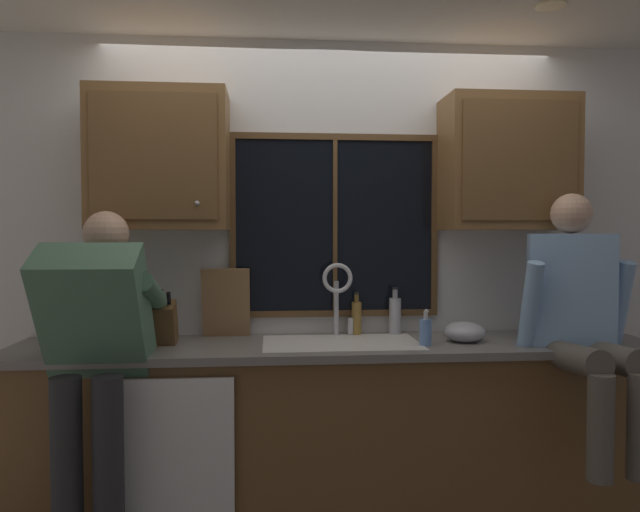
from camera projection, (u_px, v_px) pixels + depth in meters
back_wall at (330, 269)px, 3.34m from camera, size 5.62×0.12×2.55m
ceiling_downlight_right at (551, 5)px, 2.72m from camera, size 0.14×0.14×0.01m
window_glass at (335, 226)px, 3.26m from camera, size 1.10×0.02×0.95m
window_frame_top at (335, 137)px, 3.24m from camera, size 1.17×0.02×0.04m
window_frame_bottom at (335, 313)px, 3.27m from camera, size 1.17×0.02×0.04m
window_frame_left at (233, 225)px, 3.21m from camera, size 0.03×0.02×0.95m
window_frame_right at (434, 226)px, 3.30m from camera, size 0.03×0.02×0.95m
window_mullion_center at (335, 226)px, 3.25m from camera, size 0.02×0.02×0.95m
lower_cabinet_run at (337, 434)px, 3.02m from camera, size 3.22×0.58×0.88m
countertop at (337, 347)px, 2.99m from camera, size 3.28×0.62×0.04m
dishwasher_front at (168, 460)px, 2.64m from camera, size 0.60×0.02×0.74m
upper_cabinet_left at (160, 160)px, 3.01m from camera, size 0.69×0.36×0.72m
upper_cabinet_right at (508, 164)px, 3.17m from camera, size 0.69×0.36×0.72m
sink at (341, 361)px, 3.00m from camera, size 0.80×0.46×0.21m
faucet at (338, 290)px, 3.17m from camera, size 0.18×0.09×0.40m
person_standing at (95, 349)px, 2.57m from camera, size 0.53×0.67×1.59m
person_sitting_on_counter at (581, 311)px, 2.82m from camera, size 0.54×0.65×1.26m
knife_block at (164, 324)px, 2.93m from camera, size 0.12×0.18×0.32m
cutting_board at (226, 303)px, 3.15m from camera, size 0.26×0.10×0.38m
mixing_bowl at (465, 332)px, 3.03m from camera, size 0.21×0.21×0.11m
soap_dispenser at (426, 331)px, 2.92m from camera, size 0.06×0.07×0.18m
bottle_green_glass at (357, 317)px, 3.23m from camera, size 0.05×0.05×0.24m
bottle_tall_clear at (395, 315)px, 3.24m from camera, size 0.07×0.07×0.26m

